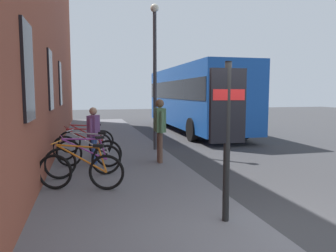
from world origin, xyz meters
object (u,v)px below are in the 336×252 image
object	(u,v)px
bicycle_under_window	(84,160)
pedestrian_crossing_street	(94,130)
bicycle_nearest_sign	(89,152)
pedestrian_near_bus	(160,124)
bicycle_mid_rack	(81,171)
street_lamp	(155,64)
bicycle_by_door	(83,146)
city_bus	(194,95)
transit_info_sign	(227,116)
bicycle_far_end	(86,141)

from	to	relation	value
bicycle_under_window	pedestrian_crossing_street	world-z (taller)	pedestrian_crossing_street
bicycle_nearest_sign	pedestrian_near_bus	size ratio (longest dim) A/B	0.97
bicycle_mid_rack	bicycle_under_window	distance (m)	1.02
bicycle_nearest_sign	street_lamp	distance (m)	3.95
bicycle_by_door	pedestrian_crossing_street	bearing A→B (deg)	-160.39
pedestrian_near_bus	pedestrian_crossing_street	size ratio (longest dim) A/B	1.14
city_bus	street_lamp	size ratio (longest dim) A/B	2.17
transit_info_sign	bicycle_by_door	bearing A→B (deg)	21.84
transit_info_sign	pedestrian_near_bus	xyz separation A→B (m)	(4.23, 0.05, -0.52)
bicycle_under_window	pedestrian_near_bus	distance (m)	2.40
bicycle_nearest_sign	transit_info_sign	distance (m)	4.76
bicycle_nearest_sign	city_bus	distance (m)	9.50
transit_info_sign	pedestrian_near_bus	bearing A→B (deg)	0.62
bicycle_mid_rack	bicycle_under_window	bearing A→B (deg)	-3.63
bicycle_by_door	city_bus	xyz separation A→B (m)	(6.48, -5.67, 1.41)
pedestrian_near_bus	pedestrian_crossing_street	distance (m)	1.81
bicycle_far_end	street_lamp	distance (m)	3.39
bicycle_by_door	street_lamp	xyz separation A→B (m)	(0.96, -2.37, 2.51)
bicycle_mid_rack	transit_info_sign	distance (m)	3.28
bicycle_by_door	city_bus	size ratio (longest dim) A/B	0.16
pedestrian_crossing_street	bicycle_under_window	bearing A→B (deg)	168.97
bicycle_mid_rack	city_bus	size ratio (longest dim) A/B	0.16
bicycle_mid_rack	bicycle_by_door	size ratio (longest dim) A/B	0.99
bicycle_mid_rack	bicycle_far_end	size ratio (longest dim) A/B	0.97
bicycle_by_door	transit_info_sign	xyz separation A→B (m)	(-5.28, -2.12, 1.21)
street_lamp	pedestrian_crossing_street	bearing A→B (deg)	130.18
transit_info_sign	bicycle_far_end	bearing A→B (deg)	17.85
pedestrian_near_bus	pedestrian_crossing_street	world-z (taller)	pedestrian_near_bus
bicycle_far_end	city_bus	bearing A→B (deg)	-45.59
bicycle_mid_rack	city_bus	world-z (taller)	city_bus
pedestrian_near_bus	pedestrian_crossing_street	xyz separation A→B (m)	(0.25, 1.79, -0.13)
bicycle_nearest_sign	pedestrian_crossing_street	distance (m)	0.66
pedestrian_near_bus	bicycle_far_end	bearing A→B (deg)	43.94
transit_info_sign	street_lamp	bearing A→B (deg)	-2.36
street_lamp	bicycle_nearest_sign	bearing A→B (deg)	133.01
bicycle_by_door	street_lamp	bearing A→B (deg)	-67.87
bicycle_by_door	pedestrian_crossing_street	distance (m)	1.01
bicycle_by_door	pedestrian_crossing_street	xyz separation A→B (m)	(-0.80, -0.28, 0.56)
bicycle_under_window	street_lamp	world-z (taller)	street_lamp
bicycle_under_window	pedestrian_near_bus	size ratio (longest dim) A/B	1.00
bicycle_nearest_sign	street_lamp	xyz separation A→B (m)	(2.08, -2.23, 2.51)
pedestrian_near_bus	city_bus	bearing A→B (deg)	-25.59
city_bus	bicycle_by_door	bearing A→B (deg)	138.79
pedestrian_crossing_street	street_lamp	distance (m)	3.36
transit_info_sign	bicycle_nearest_sign	bearing A→B (deg)	25.32
bicycle_mid_rack	bicycle_nearest_sign	xyz separation A→B (m)	(2.00, -0.18, 0.00)
bicycle_far_end	transit_info_sign	world-z (taller)	transit_info_sign
bicycle_under_window	bicycle_nearest_sign	bearing A→B (deg)	-6.58
bicycle_under_window	transit_info_sign	world-z (taller)	transit_info_sign
bicycle_far_end	bicycle_nearest_sign	bearing A→B (deg)	-178.55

